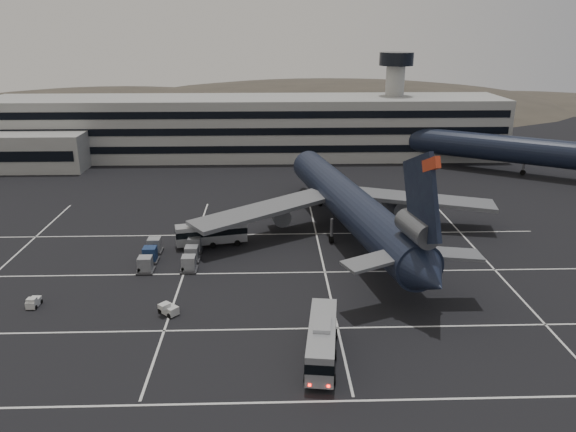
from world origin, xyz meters
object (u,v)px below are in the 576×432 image
Objects in this scene: trijet_main at (350,204)px; uld_cluster at (171,254)px; bus_near at (322,339)px; bus_far at (211,233)px; tug_a at (33,302)px.

trijet_main reaches higher than uld_cluster.
trijet_main is at bearing 85.28° from bus_near.
uld_cluster is at bearing 125.92° from bus_far.
trijet_main is 28.75× the size of tug_a.
tug_a is 0.22× the size of uld_cluster.
bus_far reaches higher than uld_cluster.
uld_cluster is at bearing 45.82° from tug_a.
uld_cluster reaches higher than tug_a.
bus_far is at bearing 47.42° from tug_a.
uld_cluster is (-24.97, -7.98, -4.25)m from trijet_main.
trijet_main is at bearing -95.80° from bus_far.
bus_far is 7.44m from uld_cluster.
bus_far is 25.61m from tug_a.
bus_near is (-6.93, -31.81, -3.12)m from trijet_main.
trijet_main is 5.56× the size of bus_far.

